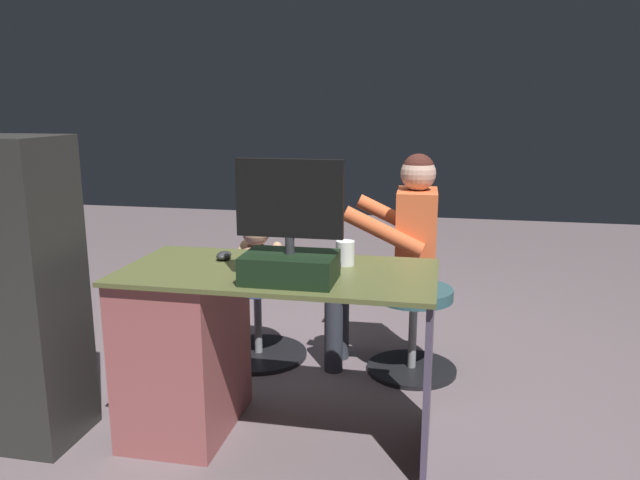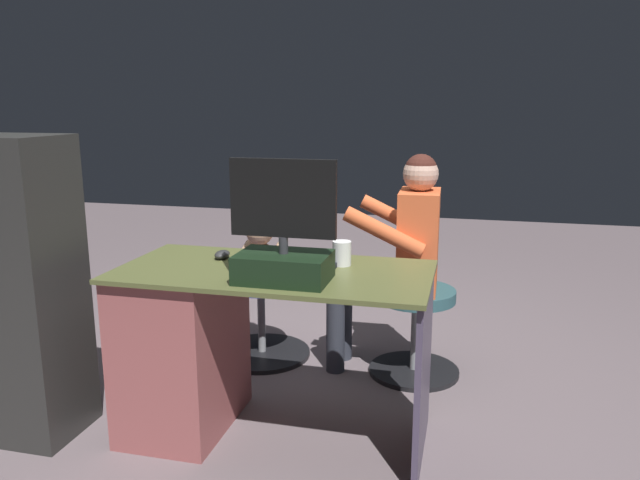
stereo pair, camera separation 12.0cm
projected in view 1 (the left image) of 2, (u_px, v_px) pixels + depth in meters
name	position (u px, v px, depth m)	size (l,w,h in m)	color
ground_plane	(301.00, 394.00, 3.06)	(10.00, 10.00, 0.00)	#6A5C61
desk	(203.00, 345.00, 2.66)	(1.29, 0.64, 0.75)	brown
monitor	(290.00, 249.00, 2.34)	(0.41, 0.24, 0.47)	black
keyboard	(292.00, 262.00, 2.61)	(0.42, 0.14, 0.02)	black
computer_mouse	(224.00, 255.00, 2.68)	(0.06, 0.10, 0.04)	#2A2B2C
cup	(345.00, 253.00, 2.59)	(0.08, 0.08, 0.10)	white
tv_remote	(253.00, 265.00, 2.56)	(0.04, 0.15, 0.02)	black
office_chair_teddy	(258.00, 313.00, 3.47)	(0.55, 0.55, 0.47)	black
teddy_bear	(257.00, 250.00, 3.40)	(0.24, 0.24, 0.35)	tan
visitor_chair	(413.00, 322.00, 3.26)	(0.48, 0.48, 0.47)	black
person	(397.00, 247.00, 3.20)	(0.57, 0.49, 1.17)	#DE6033
equipment_rack	(18.00, 294.00, 2.54)	(0.44, 0.36, 1.29)	#2B2B29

